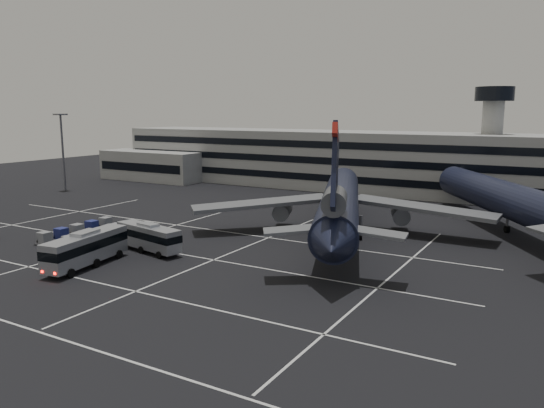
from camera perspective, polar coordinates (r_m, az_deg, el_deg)
The scene contains 10 objects.
ground at distance 74.02m, azimuth -15.69°, elevation -5.26°, with size 260.00×260.00×0.00m, color black.
lane_markings at distance 73.85m, azimuth -14.77°, elevation -5.25°, with size 90.00×55.62×0.01m.
terminal at distance 132.93m, azimuth 5.72°, elevation 4.76°, with size 125.00×26.00×24.00m.
hills at distance 224.17m, azimuth 21.16°, elevation 1.39°, with size 352.00×180.00×44.00m.
lightpole_left at distance 136.25m, azimuth -21.64°, elevation 6.30°, with size 2.40×2.40×18.28m.
trijet_main at distance 80.75m, azimuth 7.30°, elevation 0.12°, with size 44.25×55.49×18.08m.
trijet_far at distance 89.89m, azimuth 24.41°, elevation 0.42°, with size 36.56×51.66×18.08m.
bus_near at distance 69.33m, azimuth -19.37°, elevation -4.40°, with size 4.78×12.94×4.47m.
bus_far at distance 74.15m, azimuth -13.13°, elevation -3.39°, with size 11.55×4.72×3.97m.
uld_cluster at distance 84.71m, azimuth -19.54°, elevation -2.92°, with size 7.59×14.26×1.85m.
Camera 1 is at (51.69, -49.43, 19.06)m, focal length 35.00 mm.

